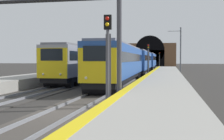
% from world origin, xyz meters
% --- Properties ---
extents(ground_plane, '(320.00, 320.00, 0.00)m').
position_xyz_m(ground_plane, '(0.00, 0.00, 0.00)').
color(ground_plane, '#302D2B').
extents(platform_right, '(112.00, 3.96, 0.90)m').
position_xyz_m(platform_right, '(0.00, -4.28, 0.45)').
color(platform_right, '#9E9B93').
rests_on(platform_right, ground_plane).
extents(platform_right_edge_strip, '(112.00, 0.50, 0.01)m').
position_xyz_m(platform_right_edge_strip, '(0.00, -2.55, 0.91)').
color(platform_right_edge_strip, yellow).
rests_on(platform_right_edge_strip, platform_right).
extents(track_main_line, '(160.00, 2.90, 0.21)m').
position_xyz_m(track_main_line, '(0.00, 0.00, 0.04)').
color(track_main_line, '#423D38').
rests_on(track_main_line, ground_plane).
extents(train_main_approaching, '(62.57, 3.07, 4.01)m').
position_xyz_m(train_main_approaching, '(37.13, -0.00, 2.30)').
color(train_main_approaching, '#264C99').
rests_on(train_main_approaching, ground_plane).
extents(train_adjacent_platform, '(60.87, 2.88, 4.93)m').
position_xyz_m(train_adjacent_platform, '(40.70, 4.84, 2.31)').
color(train_adjacent_platform, gray).
rests_on(train_adjacent_platform, ground_plane).
extents(railway_signal_near, '(0.39, 0.38, 4.86)m').
position_xyz_m(railway_signal_near, '(1.77, -1.76, 2.86)').
color(railway_signal_near, '#4C4C54').
rests_on(railway_signal_near, ground_plane).
extents(railway_signal_mid, '(0.39, 0.38, 4.85)m').
position_xyz_m(railway_signal_mid, '(30.57, -1.76, 2.86)').
color(railway_signal_mid, '#4C4C54').
rests_on(railway_signal_mid, ground_plane).
extents(railway_signal_far, '(0.39, 0.38, 4.73)m').
position_xyz_m(railway_signal_far, '(78.33, -1.76, 2.80)').
color(railway_signal_far, '#38383D').
rests_on(railway_signal_far, ground_plane).
extents(overhead_signal_gantry, '(0.70, 9.31, 6.85)m').
position_xyz_m(overhead_signal_gantry, '(3.27, 2.42, 5.25)').
color(overhead_signal_gantry, '#3F3F47').
rests_on(overhead_signal_gantry, ground_plane).
extents(tunnel_portal, '(2.74, 19.35, 11.44)m').
position_xyz_m(tunnel_portal, '(97.15, 2.42, 4.33)').
color(tunnel_portal, brown).
rests_on(tunnel_portal, ground_plane).
extents(catenary_mast_near, '(0.22, 2.21, 7.85)m').
position_xyz_m(catenary_mast_near, '(36.39, -6.62, 4.04)').
color(catenary_mast_near, '#595B60').
rests_on(catenary_mast_near, ground_plane).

